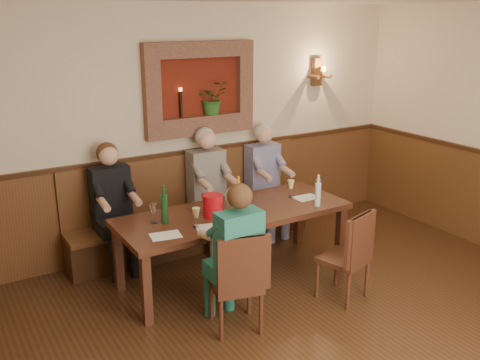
# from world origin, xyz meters

# --- Properties ---
(room_shell) EXTENTS (6.04, 6.04, 2.82)m
(room_shell) POSITION_xyz_m (0.00, 0.00, 1.89)
(room_shell) COLOR beige
(room_shell) RESTS_ON ground
(wainscoting) EXTENTS (6.02, 6.02, 1.15)m
(wainscoting) POSITION_xyz_m (0.00, -0.00, 0.59)
(wainscoting) COLOR #533417
(wainscoting) RESTS_ON ground
(wall_niche) EXTENTS (1.36, 0.30, 1.06)m
(wall_niche) POSITION_xyz_m (0.24, 2.94, 1.81)
(wall_niche) COLOR #60190D
(wall_niche) RESTS_ON ground
(wall_sconce) EXTENTS (0.25, 0.20, 0.35)m
(wall_sconce) POSITION_xyz_m (1.90, 2.93, 1.94)
(wall_sconce) COLOR #533417
(wall_sconce) RESTS_ON ground
(dining_table) EXTENTS (2.40, 0.90, 0.75)m
(dining_table) POSITION_xyz_m (0.00, 1.85, 0.68)
(dining_table) COLOR #3C1D12
(dining_table) RESTS_ON ground
(bench) EXTENTS (3.00, 0.45, 1.11)m
(bench) POSITION_xyz_m (0.00, 2.79, 0.33)
(bench) COLOR #381E0F
(bench) RESTS_ON ground
(chair_near_left) EXTENTS (0.51, 0.51, 0.93)m
(chair_near_left) POSITION_xyz_m (-0.47, 1.02, 0.27)
(chair_near_left) COLOR #3C1D12
(chair_near_left) RESTS_ON ground
(chair_near_right) EXTENTS (0.50, 0.50, 0.91)m
(chair_near_right) POSITION_xyz_m (0.69, 0.93, 0.26)
(chair_near_right) COLOR #3C1D12
(chair_near_right) RESTS_ON ground
(person_bench_left) EXTENTS (0.41, 0.50, 1.40)m
(person_bench_left) POSITION_xyz_m (-0.98, 2.69, 0.58)
(person_bench_left) COLOR black
(person_bench_left) RESTS_ON ground
(person_bench_mid) EXTENTS (0.42, 0.52, 1.43)m
(person_bench_mid) POSITION_xyz_m (0.17, 2.69, 0.59)
(person_bench_mid) COLOR #544F4D
(person_bench_mid) RESTS_ON ground
(person_bench_right) EXTENTS (0.41, 0.50, 1.40)m
(person_bench_right) POSITION_xyz_m (0.96, 2.69, 0.58)
(person_bench_right) COLOR navy
(person_bench_right) RESTS_ON ground
(person_chair_front) EXTENTS (0.39, 0.48, 1.36)m
(person_chair_front) POSITION_xyz_m (-0.47, 1.07, 0.56)
(person_chair_front) COLOR #1B5E5F
(person_chair_front) RESTS_ON ground
(spittoon_bucket) EXTENTS (0.25, 0.25, 0.22)m
(spittoon_bucket) POSITION_xyz_m (-0.26, 1.83, 0.86)
(spittoon_bucket) COLOR red
(spittoon_bucket) RESTS_ON dining_table
(wine_bottle_green_a) EXTENTS (0.08, 0.08, 0.38)m
(wine_bottle_green_a) POSITION_xyz_m (0.00, 1.77, 0.91)
(wine_bottle_green_a) COLOR #19471E
(wine_bottle_green_a) RESTS_ON dining_table
(wine_bottle_green_b) EXTENTS (0.09, 0.09, 0.37)m
(wine_bottle_green_b) POSITION_xyz_m (-0.73, 1.92, 0.90)
(wine_bottle_green_b) COLOR #19471E
(wine_bottle_green_b) RESTS_ON dining_table
(water_bottle) EXTENTS (0.07, 0.07, 0.34)m
(water_bottle) POSITION_xyz_m (0.82, 1.53, 0.88)
(water_bottle) COLOR silver
(water_bottle) RESTS_ON dining_table
(tasting_sheet_a) EXTENTS (0.30, 0.24, 0.00)m
(tasting_sheet_a) POSITION_xyz_m (-0.85, 1.62, 0.75)
(tasting_sheet_a) COLOR white
(tasting_sheet_a) RESTS_ON dining_table
(tasting_sheet_b) EXTENTS (0.33, 0.26, 0.00)m
(tasting_sheet_b) POSITION_xyz_m (-0.04, 1.69, 0.75)
(tasting_sheet_b) COLOR white
(tasting_sheet_b) RESTS_ON dining_table
(tasting_sheet_c) EXTENTS (0.27, 0.20, 0.00)m
(tasting_sheet_c) POSITION_xyz_m (0.88, 1.80, 0.75)
(tasting_sheet_c) COLOR white
(tasting_sheet_c) RESTS_ON dining_table
(tasting_sheet_d) EXTENTS (0.30, 0.25, 0.00)m
(tasting_sheet_d) POSITION_xyz_m (-0.42, 1.59, 0.75)
(tasting_sheet_d) COLOR white
(tasting_sheet_d) RESTS_ON dining_table
(wine_glass_0) EXTENTS (0.08, 0.08, 0.19)m
(wine_glass_0) POSITION_xyz_m (0.12, 1.96, 0.85)
(wine_glass_0) COLOR #E7DA8A
(wine_glass_0) RESTS_ON dining_table
(wine_glass_1) EXTENTS (0.08, 0.08, 0.19)m
(wine_glass_1) POSITION_xyz_m (1.01, 1.76, 0.85)
(wine_glass_1) COLOR white
(wine_glass_1) RESTS_ON dining_table
(wine_glass_2) EXTENTS (0.08, 0.08, 0.19)m
(wine_glass_2) POSITION_xyz_m (-0.16, 1.58, 0.85)
(wine_glass_2) COLOR #E7DA8A
(wine_glass_2) RESTS_ON dining_table
(wine_glass_3) EXTENTS (0.08, 0.08, 0.19)m
(wine_glass_3) POSITION_xyz_m (-0.03, 1.73, 0.85)
(wine_glass_3) COLOR #E7DA8A
(wine_glass_3) RESTS_ON dining_table
(wine_glass_4) EXTENTS (0.08, 0.08, 0.19)m
(wine_glass_4) POSITION_xyz_m (-0.52, 1.66, 0.85)
(wine_glass_4) COLOR #E7DA8A
(wine_glass_4) RESTS_ON dining_table
(wine_glass_5) EXTENTS (0.08, 0.08, 0.19)m
(wine_glass_5) POSITION_xyz_m (0.75, 1.91, 0.85)
(wine_glass_5) COLOR #E7DA8A
(wine_glass_5) RESTS_ON dining_table
(wine_glass_6) EXTENTS (0.08, 0.08, 0.19)m
(wine_glass_6) POSITION_xyz_m (-0.82, 1.97, 0.85)
(wine_glass_6) COLOR white
(wine_glass_6) RESTS_ON dining_table
(wine_glass_7) EXTENTS (0.08, 0.08, 0.19)m
(wine_glass_7) POSITION_xyz_m (-0.27, 1.97, 0.85)
(wine_glass_7) COLOR white
(wine_glass_7) RESTS_ON dining_table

